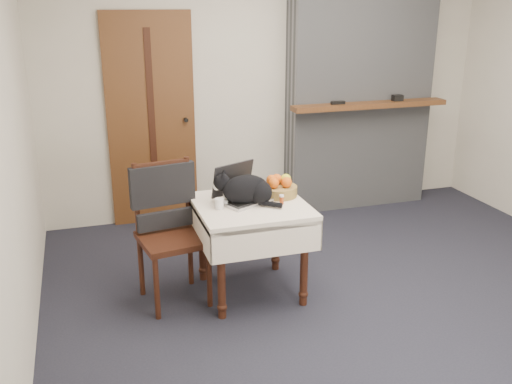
# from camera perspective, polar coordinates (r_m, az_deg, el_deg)

# --- Properties ---
(ground) EXTENTS (4.50, 4.50, 0.00)m
(ground) POSITION_cam_1_polar(r_m,az_deg,el_deg) (4.38, 10.05, -10.02)
(ground) COLOR black
(ground) RESTS_ON ground
(room_shell) EXTENTS (4.52, 4.01, 2.61)m
(room_shell) POSITION_cam_1_polar(r_m,az_deg,el_deg) (4.28, 8.50, 14.22)
(room_shell) COLOR beige
(room_shell) RESTS_ON ground
(door) EXTENTS (0.82, 0.10, 2.00)m
(door) POSITION_cam_1_polar(r_m,az_deg,el_deg) (5.50, -10.42, 7.01)
(door) COLOR brown
(door) RESTS_ON ground
(chimney) EXTENTS (1.62, 0.48, 2.60)m
(chimney) POSITION_cam_1_polar(r_m,az_deg,el_deg) (5.96, 10.37, 10.80)
(chimney) COLOR gray
(chimney) RESTS_ON ground
(side_table) EXTENTS (0.78, 0.78, 0.70)m
(side_table) POSITION_cam_1_polar(r_m,az_deg,el_deg) (4.11, -0.53, -2.65)
(side_table) COLOR #34160E
(side_table) RESTS_ON ground
(laptop) EXTENTS (0.45, 0.42, 0.26)m
(laptop) POSITION_cam_1_polar(r_m,az_deg,el_deg) (4.12, -1.54, 0.05)
(laptop) COLOR #B7B7BC
(laptop) RESTS_ON side_table
(cat) EXTENTS (0.45, 0.34, 0.24)m
(cat) POSITION_cam_1_polar(r_m,az_deg,el_deg) (4.03, -0.91, 0.22)
(cat) COLOR black
(cat) RESTS_ON side_table
(cream_jar) EXTENTS (0.07, 0.07, 0.07)m
(cream_jar) POSITION_cam_1_polar(r_m,az_deg,el_deg) (3.97, -3.69, -1.17)
(cream_jar) COLOR white
(cream_jar) RESTS_ON side_table
(pill_bottle) EXTENTS (0.03, 0.03, 0.07)m
(pill_bottle) POSITION_cam_1_polar(r_m,az_deg,el_deg) (4.05, 2.58, -0.74)
(pill_bottle) COLOR #A83E14
(pill_bottle) RESTS_ON side_table
(fruit_basket) EXTENTS (0.27, 0.27, 0.15)m
(fruit_basket) POSITION_cam_1_polar(r_m,az_deg,el_deg) (4.22, 2.31, 0.43)
(fruit_basket) COLOR olive
(fruit_basket) RESTS_ON side_table
(desk_clutter) EXTENTS (0.14, 0.06, 0.01)m
(desk_clutter) POSITION_cam_1_polar(r_m,az_deg,el_deg) (4.20, 1.78, -0.49)
(desk_clutter) COLOR black
(desk_clutter) RESTS_ON side_table
(chair) EXTENTS (0.52, 0.51, 1.01)m
(chair) POSITION_cam_1_polar(r_m,az_deg,el_deg) (4.10, -8.87, -2.06)
(chair) COLOR #34160E
(chair) RESTS_ON ground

